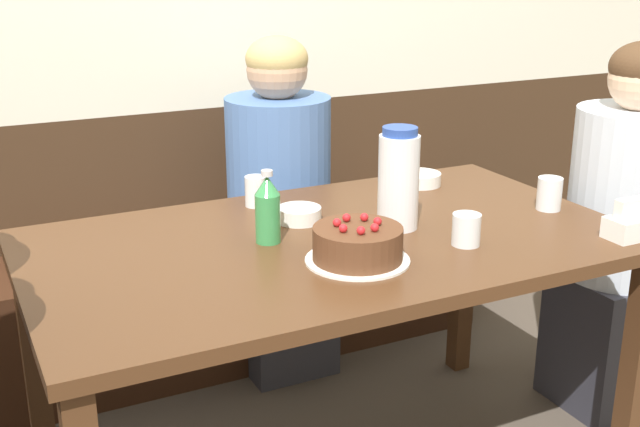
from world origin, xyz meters
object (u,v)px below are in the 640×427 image
at_px(birthday_cake, 358,245).
at_px(glass_shot_small, 549,194).
at_px(bowl_soup_white, 419,179).
at_px(bowl_rice_small, 299,214).
at_px(soju_bottle, 268,209).
at_px(glass_tumbler_short, 466,230).
at_px(person_pale_blue_shirt, 279,213).
at_px(bench_seat, 227,299).
at_px(water_pitcher, 399,179).
at_px(glass_water_tall, 256,191).
at_px(napkin_holder, 629,224).
at_px(person_dark_striped, 623,236).

xyz_separation_m(birthday_cake, glass_shot_small, (0.67, 0.11, 0.00)).
bearing_deg(bowl_soup_white, bowl_rice_small, -162.25).
height_order(soju_bottle, glass_tumbler_short, soju_bottle).
bearing_deg(person_pale_blue_shirt, bench_seat, -131.44).
height_order(bench_seat, bowl_soup_white, bowl_soup_white).
bearing_deg(glass_tumbler_short, water_pitcher, 114.13).
relative_size(birthday_cake, soju_bottle, 1.33).
distance_m(bench_seat, bowl_rice_small, 0.86).
bearing_deg(glass_water_tall, person_pale_blue_shirt, 57.95).
xyz_separation_m(water_pitcher, bowl_rice_small, (-0.21, 0.16, -0.11)).
distance_m(bench_seat, glass_tumbler_short, 1.19).
bearing_deg(person_pale_blue_shirt, napkin_holder, 26.40).
bearing_deg(glass_shot_small, soju_bottle, 172.50).
bearing_deg(bowl_rice_small, glass_tumbler_short, -49.27).
xyz_separation_m(bowl_soup_white, glass_tumbler_short, (-0.19, -0.49, 0.02)).
height_order(napkin_holder, glass_shot_small, napkin_holder).
xyz_separation_m(soju_bottle, glass_shot_small, (0.80, -0.11, -0.04)).
bearing_deg(soju_bottle, glass_shot_small, -7.50).
relative_size(bowl_soup_white, person_pale_blue_shirt, 0.11).
bearing_deg(glass_shot_small, birthday_cake, -170.88).
xyz_separation_m(glass_water_tall, glass_shot_small, (0.72, -0.39, 0.00)).
bearing_deg(glass_water_tall, glass_shot_small, -28.51).
bearing_deg(person_pale_blue_shirt, birthday_cake, -11.45).
bearing_deg(glass_tumbler_short, bowl_rice_small, 130.73).
bearing_deg(bench_seat, birthday_cake, -91.16).
xyz_separation_m(person_pale_blue_shirt, person_dark_striped, (0.86, -0.70, 0.01)).
bearing_deg(water_pitcher, bowl_soup_white, 48.89).
bearing_deg(soju_bottle, birthday_cake, -57.51).
height_order(bench_seat, person_dark_striped, person_dark_striped).
xyz_separation_m(bowl_soup_white, person_pale_blue_shirt, (-0.30, 0.39, -0.18)).
distance_m(soju_bottle, person_pale_blue_shirt, 0.76).
bearing_deg(bowl_rice_small, birthday_cake, -89.83).
bearing_deg(glass_water_tall, napkin_holder, -41.90).
bearing_deg(person_pale_blue_shirt, glass_tumbler_short, 7.56).
xyz_separation_m(bench_seat, bowl_soup_white, (0.46, -0.53, 0.53)).
bearing_deg(bowl_rice_small, bench_seat, 88.22).
bearing_deg(bench_seat, person_dark_striped, -39.54).
height_order(napkin_holder, person_pale_blue_shirt, person_pale_blue_shirt).
height_order(bench_seat, glass_tumbler_short, glass_tumbler_short).
bearing_deg(bench_seat, bowl_soup_white, -48.99).
bearing_deg(soju_bottle, bowl_soup_white, 22.99).
xyz_separation_m(water_pitcher, person_dark_striped, (0.83, -0.00, -0.29)).
bearing_deg(bowl_soup_white, person_dark_striped, -29.19).
xyz_separation_m(birthday_cake, person_dark_striped, (1.04, 0.16, -0.20)).
bearing_deg(birthday_cake, soju_bottle, 122.49).
distance_m(napkin_holder, person_dark_striped, 0.52).
xyz_separation_m(bowl_soup_white, bowl_rice_small, (-0.48, -0.15, 0.00)).
distance_m(birthday_cake, napkin_holder, 0.71).
bearing_deg(bench_seat, water_pitcher, -77.25).
distance_m(soju_bottle, glass_shot_small, 0.81).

